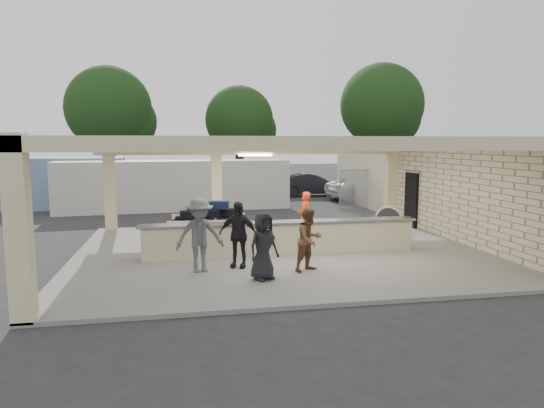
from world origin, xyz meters
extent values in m
plane|color=#242426|center=(0.00, 0.00, 0.00)|extent=(120.00, 120.00, 0.00)
cube|color=slate|center=(0.00, 0.00, 0.05)|extent=(12.00, 10.00, 0.10)
cube|color=beige|center=(0.00, 0.00, 3.50)|extent=(12.00, 10.00, 0.02)
cube|color=beige|center=(6.00, 0.00, 1.75)|extent=(0.02, 10.00, 3.50)
cube|color=black|center=(5.94, 3.20, 1.15)|extent=(0.10, 0.95, 2.10)
cube|color=beige|center=(0.00, 4.75, 3.20)|extent=(12.00, 0.50, 0.60)
cube|color=beige|center=(0.00, -4.85, 3.35)|extent=(12.00, 0.30, 0.30)
cube|color=beige|center=(-5.50, 4.75, 1.80)|extent=(0.40, 0.40, 3.50)
cube|color=beige|center=(-1.50, 4.75, 1.80)|extent=(0.40, 0.40, 3.50)
cube|color=beige|center=(5.80, 4.80, 1.80)|extent=(0.40, 0.40, 3.50)
cube|color=beige|center=(-5.80, -4.80, 1.80)|extent=(0.40, 0.40, 3.50)
cube|color=white|center=(0.00, 4.50, 2.88)|extent=(1.30, 0.12, 0.06)
cube|color=#FFEABF|center=(3.80, 1.50, 3.47)|extent=(0.55, 0.55, 0.04)
cube|color=#FFEABF|center=(3.80, -0.50, 3.47)|extent=(0.55, 0.55, 0.04)
cube|color=#FFEABF|center=(3.80, -2.50, 3.47)|extent=(0.55, 0.55, 0.04)
cube|color=beige|center=(0.00, -0.50, 0.55)|extent=(8.00, 0.50, 0.90)
cube|color=#B7B7BC|center=(0.00, -0.50, 1.05)|extent=(8.20, 0.58, 0.06)
cube|color=silver|center=(-2.05, 1.16, 0.68)|extent=(2.53, 1.65, 0.12)
cylinder|color=black|center=(-3.06, 0.72, 0.29)|extent=(0.15, 0.39, 0.39)
cylinder|color=black|center=(-2.97, 1.78, 0.29)|extent=(0.15, 0.39, 0.39)
cylinder|color=black|center=(-1.14, 0.55, 0.29)|extent=(0.15, 0.39, 0.39)
cylinder|color=black|center=(-1.05, 1.61, 0.29)|extent=(0.15, 0.39, 0.39)
cube|color=silver|center=(-1.99, 1.88, 0.87)|extent=(2.40, 0.26, 0.29)
cube|color=silver|center=(-2.12, 0.44, 0.87)|extent=(2.40, 0.26, 0.29)
cube|color=black|center=(-2.85, 0.94, 0.86)|extent=(0.59, 0.41, 0.25)
cube|color=black|center=(-2.18, 0.88, 0.86)|extent=(0.59, 0.41, 0.25)
cube|color=black|center=(-1.50, 0.82, 0.86)|extent=(0.59, 0.41, 0.25)
cube|color=black|center=(-2.80, 1.52, 0.86)|extent=(0.59, 0.41, 0.25)
cube|color=black|center=(-2.12, 1.46, 0.86)|extent=(0.59, 0.41, 0.25)
cube|color=black|center=(-1.45, 1.40, 0.86)|extent=(0.59, 0.41, 0.25)
cube|color=black|center=(-2.65, 1.02, 1.12)|extent=(0.59, 0.41, 0.25)
cube|color=black|center=(-1.96, 1.16, 1.12)|extent=(0.59, 0.41, 0.25)
cube|color=black|center=(-1.46, 1.30, 1.12)|extent=(0.59, 0.41, 0.25)
cube|color=black|center=(-2.41, 1.49, 1.12)|extent=(0.59, 0.41, 0.25)
cube|color=black|center=(-2.25, 1.18, 1.38)|extent=(0.59, 0.41, 0.25)
cube|color=black|center=(-1.66, 1.23, 1.38)|extent=(0.59, 0.41, 0.25)
cube|color=#590F0C|center=(-2.95, 0.86, 0.86)|extent=(0.59, 0.41, 0.25)
cube|color=black|center=(-1.17, 1.37, 0.86)|extent=(0.59, 0.41, 0.25)
cube|color=black|center=(-2.02, 1.55, 1.12)|extent=(0.59, 0.41, 0.25)
cylinder|color=silver|center=(4.32, 1.59, 0.69)|extent=(0.96, 0.84, 0.96)
cylinder|color=black|center=(4.32, 1.59, 0.69)|extent=(0.90, 0.81, 0.85)
cube|color=silver|center=(4.00, 1.59, 0.26)|extent=(0.06, 0.53, 0.32)
cube|color=silver|center=(4.64, 1.59, 0.26)|extent=(0.06, 0.53, 0.32)
imported|color=#FF390D|center=(1.20, 1.44, 0.92)|extent=(0.52, 0.67, 1.63)
imported|color=brown|center=(0.32, -2.45, 0.92)|extent=(0.86, 0.69, 1.63)
imported|color=black|center=(-1.43, -1.75, 0.98)|extent=(1.09, 0.74, 1.76)
imported|color=#535459|center=(-2.44, -2.02, 1.05)|extent=(1.28, 0.64, 1.90)
imported|color=black|center=(-0.98, -3.02, 0.92)|extent=(0.86, 0.66, 1.63)
imported|color=silver|center=(8.12, 12.43, 0.75)|extent=(5.61, 3.45, 1.49)
imported|color=silver|center=(10.24, 12.80, 0.76)|extent=(5.11, 2.75, 1.53)
imported|color=black|center=(5.22, 15.31, 0.71)|extent=(4.31, 1.68, 1.42)
cube|color=beige|center=(-3.15, 10.60, 1.23)|extent=(11.52, 3.07, 2.47)
cube|color=#7998C1|center=(-10.79, 12.21, 1.30)|extent=(10.10, 2.90, 2.60)
cylinder|color=gray|center=(5.00, 9.00, 1.00)|extent=(0.06, 0.06, 2.00)
cylinder|color=gray|center=(7.00, 9.00, 1.00)|extent=(0.06, 0.06, 2.00)
cylinder|color=gray|center=(9.00, 9.00, 1.00)|extent=(0.06, 0.06, 2.00)
cylinder|color=gray|center=(11.00, 9.00, 1.00)|extent=(0.06, 0.06, 2.00)
cylinder|color=gray|center=(13.00, 9.00, 1.00)|extent=(0.06, 0.06, 2.00)
cylinder|color=gray|center=(15.00, 9.00, 1.00)|extent=(0.06, 0.06, 2.00)
cube|color=gray|center=(11.00, 9.00, 1.00)|extent=(12.00, 0.02, 2.00)
cylinder|color=gray|center=(11.00, 9.00, 2.00)|extent=(12.00, 0.05, 0.05)
cylinder|color=#382619|center=(-8.00, 24.00, 2.25)|extent=(0.70, 0.70, 4.50)
sphere|color=black|center=(-8.00, 24.00, 5.85)|extent=(6.30, 6.30, 6.30)
sphere|color=black|center=(-6.80, 24.60, 4.95)|extent=(4.50, 4.50, 4.50)
cylinder|color=#382619|center=(2.00, 26.00, 2.00)|extent=(0.70, 0.70, 4.00)
sphere|color=black|center=(2.00, 26.00, 5.20)|extent=(5.60, 5.60, 5.60)
sphere|color=black|center=(3.20, 26.60, 4.40)|extent=(4.00, 4.00, 4.00)
cylinder|color=#382619|center=(14.00, 25.00, 2.50)|extent=(0.70, 0.70, 5.00)
sphere|color=black|center=(14.00, 25.00, 6.50)|extent=(7.00, 7.00, 7.00)
sphere|color=black|center=(15.20, 25.60, 5.50)|extent=(5.00, 5.00, 5.00)
cube|color=beige|center=(9.50, 10.00, 1.60)|extent=(6.00, 8.00, 3.20)
camera|label=1|loc=(-2.88, -14.19, 3.38)|focal=32.00mm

